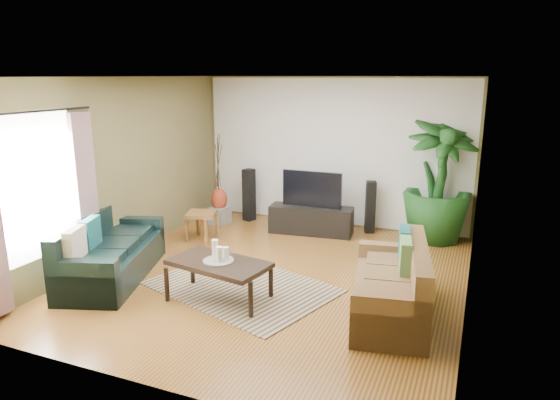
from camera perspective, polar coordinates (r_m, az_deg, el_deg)
The scene contains 27 objects.
floor at distance 7.02m, azimuth -0.63°, elevation -8.71°, with size 5.50×5.50×0.00m, color #9C6528.
ceiling at distance 6.47m, azimuth -0.69°, elevation 13.90°, with size 5.50×5.50×0.00m, color white.
wall_back at distance 9.17m, azimuth 6.08°, elevation 5.42°, with size 5.00×5.00×0.00m, color brown.
wall_front at distance 4.31m, azimuth -15.12°, elevation -4.99°, with size 5.00×5.00×0.00m, color brown.
wall_left at distance 7.91m, azimuth -17.60°, elevation 3.46°, with size 5.50×5.50×0.00m, color brown.
wall_right at distance 6.11m, azimuth 21.46°, elevation 0.14°, with size 5.50×5.50×0.00m, color brown.
backwall_panel at distance 9.16m, azimuth 6.07°, elevation 5.41°, with size 4.90×4.90×0.00m, color white.
window_pane at distance 6.77m, azimuth -26.11°, elevation 1.38°, with size 1.80×1.80×0.00m, color white.
curtain_far at distance 7.29m, azimuth -21.29°, elevation 0.67°, with size 0.08×0.35×2.20m, color gray.
curtain_rod at distance 6.61m, azimuth -26.66°, elevation 8.97°, with size 0.03×0.03×1.90m, color black.
sofa_left at distance 7.21m, azimuth -18.62°, elevation -5.23°, with size 2.00×0.86×0.85m, color black.
sofa_right at distance 5.95m, azimuth 12.47°, elevation -8.97°, with size 1.76×0.79×0.85m, color brown.
area_rug at distance 6.70m, azimuth -4.41°, elevation -9.85°, with size 2.29×1.62×0.01m, color tan.
coffee_table at distance 6.30m, azimuth -6.97°, elevation -9.09°, with size 1.23×0.67×0.50m, color black.
candle_tray at distance 6.21m, azimuth -7.04°, elevation -6.89°, with size 0.38×0.38×0.02m, color gray.
candle_tall at distance 6.21m, azimuth -7.42°, elevation -5.59°, with size 0.08×0.08×0.25m, color white.
candle_mid at distance 6.12m, azimuth -6.92°, elevation -6.17°, with size 0.08×0.08×0.19m, color white.
candle_short at distance 6.19m, azimuth -6.22°, elevation -6.06°, with size 0.08×0.08×0.16m, color white.
tv_stand at distance 8.79m, azimuth 3.57°, elevation -2.31°, with size 1.45×0.43×0.48m, color black.
television at distance 8.67m, azimuth 3.67°, elevation 1.25°, with size 1.06×0.06×0.63m, color black.
speaker_left at distance 9.54m, azimuth -3.57°, elevation 0.59°, with size 0.18×0.20×1.00m, color black.
speaker_right at distance 8.93m, azimuth 10.28°, elevation -0.80°, with size 0.17×0.18×0.92m, color black.
potted_plant at distance 8.65m, azimuth 17.66°, elevation 2.11°, with size 1.15×1.15×2.05m, color #164317.
plant_pot at distance 8.86m, azimuth 17.24°, elevation -3.44°, with size 0.38×0.38×0.29m, color black.
pedestal at distance 9.44m, azimuth -6.92°, elevation -1.74°, with size 0.33×0.33×0.33m, color gray.
vase at distance 9.36m, azimuth -6.97°, elevation 0.10°, with size 0.30×0.30×0.42m, color maroon.
side_table at distance 8.53m, azimuth -8.93°, elevation -2.96°, with size 0.46×0.46×0.49m, color brown.
Camera 1 is at (2.53, -5.96, 2.72)m, focal length 32.00 mm.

